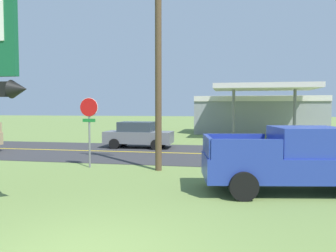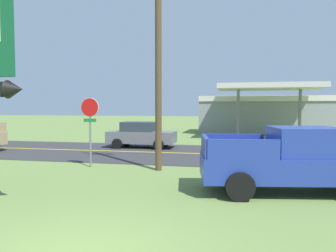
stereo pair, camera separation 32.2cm
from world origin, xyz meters
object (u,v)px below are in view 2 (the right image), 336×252
stop_sign (90,120)px  gas_station (263,114)px  pickup_blue_parked_on_lawn (291,161)px  car_grey_mid_lane (141,135)px  utility_pole (158,53)px

stop_sign → gas_station: size_ratio=0.25×
pickup_blue_parked_on_lawn → car_grey_mid_lane: size_ratio=1.30×
utility_pole → pickup_blue_parked_on_lawn: size_ratio=1.63×
utility_pole → car_grey_mid_lane: bearing=111.9°
utility_pole → car_grey_mid_lane: (-2.82, 7.01, -3.88)m
gas_station → utility_pole: bearing=-105.0°
pickup_blue_parked_on_lawn → car_grey_mid_lane: bearing=128.1°
stop_sign → gas_station: bearing=67.4°
car_grey_mid_lane → gas_station: bearing=58.4°
stop_sign → utility_pole: utility_pole is taller
gas_station → car_grey_mid_lane: gas_station is taller
pickup_blue_parked_on_lawn → car_grey_mid_lane: pickup_blue_parked_on_lawn is taller
pickup_blue_parked_on_lawn → car_grey_mid_lane: 12.19m
utility_pole → car_grey_mid_lane: utility_pole is taller
stop_sign → car_grey_mid_lane: bearing=88.6°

